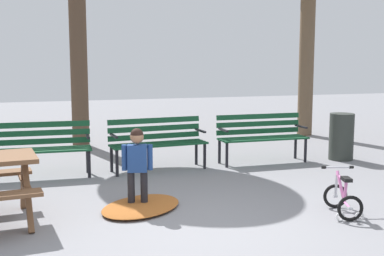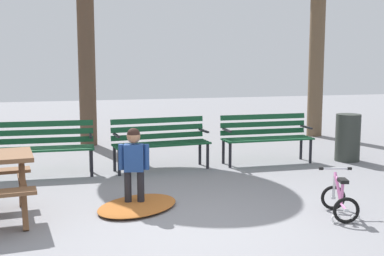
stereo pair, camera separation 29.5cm
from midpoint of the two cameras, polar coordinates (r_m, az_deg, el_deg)
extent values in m
plane|color=gray|center=(5.43, -1.67, -11.72)|extent=(36.00, 36.00, 0.00)
cube|color=brown|center=(5.81, -19.62, -7.18)|extent=(0.11, 0.57, 0.76)
cube|color=brown|center=(6.29, -19.94, -6.06)|extent=(0.11, 0.57, 0.76)
cube|color=brown|center=(6.04, -19.81, -6.02)|extent=(0.18, 1.10, 0.04)
cube|color=#144728|center=(8.23, -18.09, -2.21)|extent=(1.60, 0.15, 0.03)
cube|color=#144728|center=(8.11, -18.13, -2.36)|extent=(1.60, 0.15, 0.03)
cube|color=#144728|center=(7.99, -18.17, -2.50)|extent=(1.60, 0.15, 0.03)
cube|color=#144728|center=(7.87, -18.21, -2.65)|extent=(1.60, 0.15, 0.03)
cube|color=#144728|center=(8.25, -18.11, -1.48)|extent=(1.60, 0.12, 0.09)
cube|color=#144728|center=(8.23, -18.15, -0.57)|extent=(1.60, 0.12, 0.09)
cube|color=#144728|center=(8.22, -18.18, 0.35)|extent=(1.60, 0.12, 0.09)
cylinder|color=black|center=(7.93, -12.70, -4.00)|extent=(0.05, 0.05, 0.44)
cylinder|color=black|center=(8.28, -12.82, -3.50)|extent=(0.05, 0.05, 0.44)
cube|color=black|center=(8.04, -12.85, -0.95)|extent=(0.06, 0.40, 0.03)
cube|color=#144728|center=(8.40, -5.18, -1.66)|extent=(1.60, 0.19, 0.03)
cube|color=#144728|center=(8.29, -4.93, -1.79)|extent=(1.60, 0.19, 0.03)
cube|color=#144728|center=(8.17, -4.67, -1.92)|extent=(1.60, 0.19, 0.03)
cube|color=#144728|center=(8.06, -4.41, -2.05)|extent=(1.60, 0.19, 0.03)
cube|color=#144728|center=(8.42, -5.27, -0.95)|extent=(1.60, 0.17, 0.09)
cube|color=#144728|center=(8.40, -5.28, -0.05)|extent=(1.60, 0.17, 0.09)
cube|color=#144728|center=(8.39, -5.29, 0.85)|extent=(1.60, 0.17, 0.09)
cylinder|color=black|center=(8.38, 0.45, -3.18)|extent=(0.05, 0.05, 0.44)
cylinder|color=black|center=(8.71, -0.48, -2.77)|extent=(0.05, 0.05, 0.44)
cube|color=black|center=(8.48, -0.03, -0.31)|extent=(0.07, 0.40, 0.03)
cylinder|color=black|center=(7.92, -9.61, -3.93)|extent=(0.05, 0.05, 0.44)
cylinder|color=black|center=(8.27, -10.17, -3.45)|extent=(0.05, 0.05, 0.44)
cube|color=black|center=(8.03, -9.96, -0.88)|extent=(0.07, 0.40, 0.03)
cube|color=#144728|center=(9.03, 6.73, -1.02)|extent=(1.60, 0.10, 0.03)
cube|color=#144728|center=(8.92, 7.05, -1.13)|extent=(1.60, 0.10, 0.03)
cube|color=#144728|center=(8.81, 7.37, -1.25)|extent=(1.60, 0.10, 0.03)
cube|color=#144728|center=(8.71, 7.70, -1.37)|extent=(1.60, 0.10, 0.03)
cube|color=#144728|center=(9.05, 6.64, -0.36)|extent=(1.60, 0.07, 0.09)
cube|color=#144728|center=(9.03, 6.65, 0.48)|extent=(1.60, 0.07, 0.09)
cube|color=#144728|center=(9.02, 6.67, 1.32)|extent=(1.60, 0.07, 0.09)
cylinder|color=black|center=(9.10, 11.91, -2.48)|extent=(0.05, 0.05, 0.44)
cylinder|color=black|center=(9.41, 10.84, -2.11)|extent=(0.05, 0.05, 0.44)
cube|color=black|center=(9.19, 11.43, 0.17)|extent=(0.05, 0.40, 0.03)
cylinder|color=black|center=(8.48, 3.00, -3.06)|extent=(0.05, 0.05, 0.44)
cylinder|color=black|center=(8.81, 2.19, -2.65)|extent=(0.05, 0.05, 0.44)
cube|color=black|center=(8.58, 2.61, -0.22)|extent=(0.05, 0.40, 0.03)
cylinder|color=black|center=(6.24, -6.85, -6.99)|extent=(0.09, 0.09, 0.45)
cube|color=black|center=(6.29, -6.82, -8.73)|extent=(0.13, 0.18, 0.06)
cylinder|color=black|center=(6.25, -8.30, -7.00)|extent=(0.09, 0.09, 0.45)
cube|color=black|center=(6.30, -8.27, -8.73)|extent=(0.13, 0.18, 0.06)
cube|color=navy|center=(6.15, -7.64, -3.44)|extent=(0.26, 0.19, 0.34)
sphere|color=#996B4C|center=(6.11, -7.69, -1.01)|extent=(0.17, 0.17, 0.17)
sphere|color=black|center=(6.10, -7.69, -0.77)|extent=(0.16, 0.16, 0.16)
cylinder|color=navy|center=(6.15, -6.19, -3.34)|extent=(0.07, 0.07, 0.32)
cylinder|color=navy|center=(6.16, -9.09, -3.36)|extent=(0.07, 0.07, 0.32)
torus|color=black|center=(6.40, 14.75, -7.52)|extent=(0.30, 0.12, 0.30)
cylinder|color=silver|center=(6.40, 14.75, -7.52)|extent=(0.06, 0.05, 0.04)
torus|color=black|center=(5.93, 16.24, -8.81)|extent=(0.30, 0.12, 0.30)
cylinder|color=silver|center=(5.93, 16.24, -8.81)|extent=(0.06, 0.05, 0.04)
torus|color=white|center=(5.92, 15.18, -9.75)|extent=(0.11, 0.05, 0.11)
torus|color=white|center=(5.99, 17.21, -9.63)|extent=(0.11, 0.05, 0.11)
cylinder|color=pink|center=(6.20, 15.30, -6.43)|extent=(0.12, 0.30, 0.32)
cylinder|color=pink|center=(6.05, 15.75, -6.98)|extent=(0.06, 0.08, 0.27)
cylinder|color=pink|center=(6.02, 15.94, -8.46)|extent=(0.08, 0.20, 0.05)
cylinder|color=silver|center=(6.35, 14.86, -6.18)|extent=(0.05, 0.08, 0.32)
cylinder|color=pink|center=(6.15, 15.39, -5.58)|extent=(0.12, 0.32, 0.05)
cube|color=black|center=(6.00, 15.86, -5.64)|extent=(0.13, 0.19, 0.04)
cylinder|color=silver|center=(6.28, 14.98, -4.36)|extent=(0.33, 0.12, 0.02)
cylinder|color=black|center=(6.23, 13.48, -4.40)|extent=(0.06, 0.05, 0.04)
cylinder|color=black|center=(6.33, 16.45, -4.31)|extent=(0.06, 0.05, 0.04)
ellipsoid|color=#9E5623|center=(6.24, -7.18, -8.83)|extent=(1.40, 1.38, 0.07)
cylinder|color=#2D332D|center=(9.47, 15.82, -0.95)|extent=(0.44, 0.44, 0.85)
cylinder|color=brown|center=(10.78, -13.59, 8.08)|extent=(0.36, 0.36, 3.82)
cylinder|color=brown|center=(12.33, 12.26, 7.84)|extent=(0.35, 0.35, 3.73)
camera|label=1|loc=(0.15, -91.19, -0.16)|focal=46.77mm
camera|label=2|loc=(0.15, 88.81, 0.16)|focal=46.77mm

